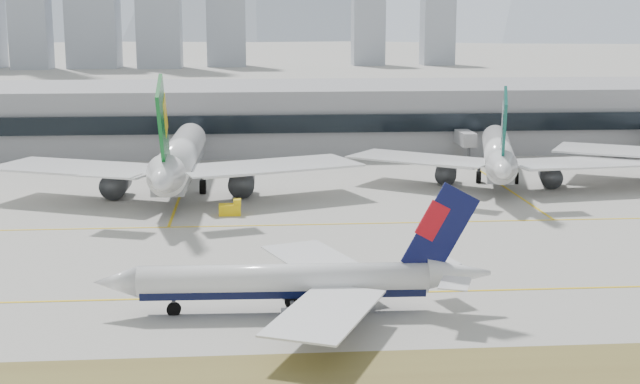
{
  "coord_description": "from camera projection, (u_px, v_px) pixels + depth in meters",
  "views": [
    {
      "loc": [
        -12.57,
        -103.0,
        31.67
      ],
      "look_at": [
        -2.7,
        18.0,
        7.5
      ],
      "focal_mm": 50.0,
      "sensor_mm": 36.0,
      "label": 1
    }
  ],
  "objects": [
    {
      "name": "ground",
      "position": [
        354.0,
        281.0,
        107.87
      ],
      "size": [
        3000.0,
        3000.0,
        0.0
      ],
      "primitive_type": "plane",
      "color": "#9A9790",
      "rests_on": "ground"
    },
    {
      "name": "taxiing_airliner",
      "position": [
        298.0,
        282.0,
        95.81
      ],
      "size": [
        42.88,
        37.29,
        14.42
      ],
      "rotation": [
        0.0,
        0.0,
        3.11
      ],
      "color": "white",
      "rests_on": "ground"
    },
    {
      "name": "widebody_eva",
      "position": [
        179.0,
        160.0,
        158.62
      ],
      "size": [
        65.78,
        64.19,
        23.44
      ],
      "rotation": [
        0.0,
        0.0,
        1.55
      ],
      "color": "white",
      "rests_on": "ground"
    },
    {
      "name": "widebody_cathay",
      "position": [
        498.0,
        156.0,
        168.92
      ],
      "size": [
        55.9,
        55.75,
        20.53
      ],
      "rotation": [
        0.0,
        0.0,
        1.33
      ],
      "color": "white",
      "rests_on": "ground"
    },
    {
      "name": "terminal",
      "position": [
        299.0,
        115.0,
        218.66
      ],
      "size": [
        280.0,
        43.1,
        15.0
      ],
      "color": "gray",
      "rests_on": "ground"
    },
    {
      "name": "gse_b",
      "position": [
        231.0,
        209.0,
        143.29
      ],
      "size": [
        3.55,
        2.0,
        2.6
      ],
      "color": "yellow",
      "rests_on": "ground"
    }
  ]
}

